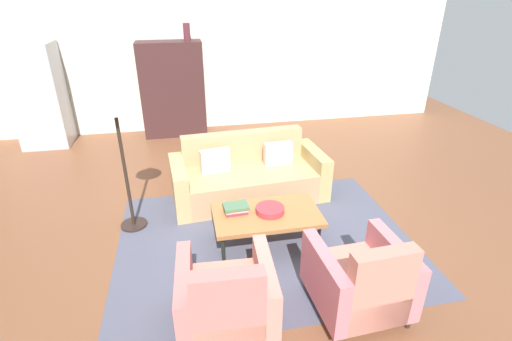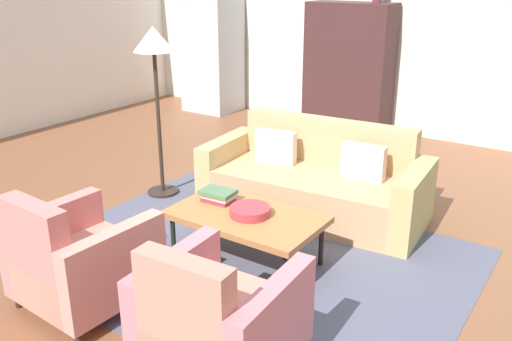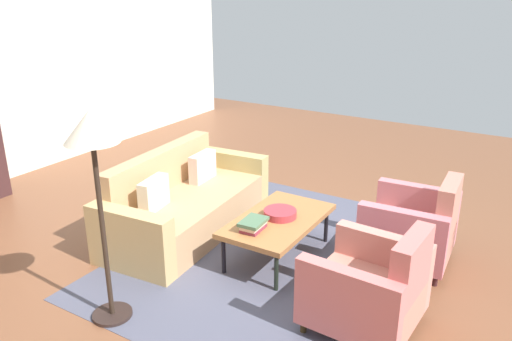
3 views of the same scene
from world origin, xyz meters
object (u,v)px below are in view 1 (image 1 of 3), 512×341
Objects in this scene: fruit_bowl at (270,210)px; floor_lamp at (116,115)px; armchair_right at (362,282)px; refrigerator at (39,96)px; vase_tall at (187,32)px; armchair_left at (227,302)px; cabinet at (173,90)px; couch at (248,176)px; book_stack at (236,208)px; coffee_table at (267,216)px.

fruit_bowl is 1.99m from floor_lamp.
armchair_right is 6.40m from refrigerator.
vase_tall is at bearing 74.32° from floor_lamp.
armchair_left is 0.48× the size of refrigerator.
floor_lamp is at bearing -105.68° from vase_tall.
refrigerator is (-2.36, -0.10, 0.03)m from cabinet.
armchair_left is 5.73m from refrigerator.
floor_lamp reaches higher than couch.
couch is 4.31m from refrigerator.
refrigerator is (-3.01, 3.76, 0.45)m from book_stack.
cabinet is (-1.59, 5.11, 0.56)m from armchair_right.
refrigerator reaches higher than couch.
cabinet is (-1.02, 3.94, 0.45)m from fruit_bowl.
book_stack is 4.84m from refrigerator.
floor_lamp is at bearing 120.15° from armchair_left.
coffee_table is at bearing -80.82° from vase_tall.
vase_tall is (-0.30, 3.86, 1.48)m from book_stack.
fruit_bowl is 5.14m from refrigerator.
floor_lamp reaches higher than book_stack.
armchair_left is 1.28m from book_stack.
armchair_left reaches higher than fruit_bowl.
fruit_bowl is (0.04, -1.19, 0.16)m from couch.
armchair_left is 5.35m from vase_tall.
refrigerator reaches higher than armchair_left.
armchair_right is at bearing -62.64° from coffee_table.
couch is 2.99m from cabinet.
fruit_bowl is at bearing -75.43° from cabinet.
couch reaches higher than fruit_bowl.
armchair_right is 3.04m from floor_lamp.
vase_tall reaches higher than couch.
armchair_right is 5.49m from vase_tall.
armchair_left is 3.04× the size of book_stack.
couch is 1.99m from floor_lamp.
floor_lamp is (-1.21, 0.60, 0.97)m from book_stack.
refrigerator is at bearing 131.14° from coffee_table.
armchair_right is 2.74× the size of fruit_bowl.
refrigerator reaches higher than coffee_table.
armchair_right is at bearing 100.07° from couch.
fruit_bowl is (0.64, 1.17, 0.11)m from armchair_left.
couch is at bearing -77.11° from vase_tall.
fruit_bowl is 0.18× the size of cabinet.
coffee_table is 1.36× the size of armchair_right.
refrigerator is (-3.34, 2.65, 0.64)m from couch.
cabinet is at bearing 97.26° from armchair_left.
coffee_table is at bearing -48.86° from refrigerator.
fruit_bowl is at bearing -23.09° from floor_lamp.
armchair_left is at bearing -61.23° from refrigerator.
floor_lamp is at bearing -99.81° from cabinet.
floor_lamp is (-1.54, -0.51, 1.16)m from couch.
floor_lamp reaches higher than armchair_left.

